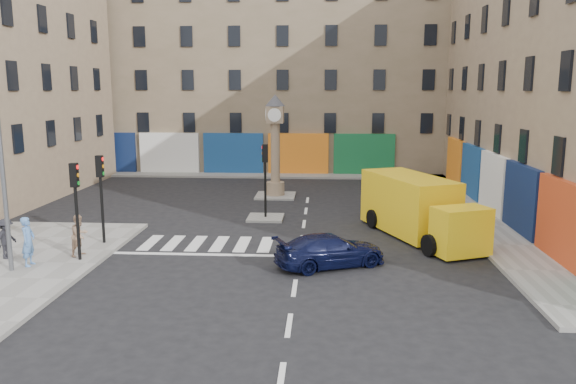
# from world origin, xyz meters

# --- Properties ---
(ground) EXTENTS (120.00, 120.00, 0.00)m
(ground) POSITION_xyz_m (0.00, 0.00, 0.00)
(ground) COLOR black
(ground) RESTS_ON ground
(sidewalk_right) EXTENTS (2.60, 30.00, 0.15)m
(sidewalk_right) POSITION_xyz_m (8.70, 10.00, 0.07)
(sidewalk_right) COLOR gray
(sidewalk_right) RESTS_ON ground
(sidewalk_far) EXTENTS (32.00, 2.40, 0.15)m
(sidewalk_far) POSITION_xyz_m (-4.00, 22.20, 0.07)
(sidewalk_far) COLOR gray
(sidewalk_far) RESTS_ON ground
(island_near) EXTENTS (1.80, 1.80, 0.12)m
(island_near) POSITION_xyz_m (-2.00, 8.00, 0.06)
(island_near) COLOR gray
(island_near) RESTS_ON ground
(island_far) EXTENTS (2.40, 2.40, 0.12)m
(island_far) POSITION_xyz_m (-2.00, 14.00, 0.06)
(island_far) COLOR gray
(island_far) RESTS_ON ground
(building_far) EXTENTS (32.00, 10.00, 17.00)m
(building_far) POSITION_xyz_m (-4.00, 28.00, 8.50)
(building_far) COLOR #867259
(building_far) RESTS_ON ground
(traffic_light_left_near) EXTENTS (0.28, 0.22, 3.70)m
(traffic_light_left_near) POSITION_xyz_m (-8.30, 0.20, 2.62)
(traffic_light_left_near) COLOR black
(traffic_light_left_near) RESTS_ON sidewalk_left
(traffic_light_left_far) EXTENTS (0.28, 0.22, 3.70)m
(traffic_light_left_far) POSITION_xyz_m (-8.30, 2.60, 2.62)
(traffic_light_left_far) COLOR black
(traffic_light_left_far) RESTS_ON sidewalk_left
(traffic_light_island) EXTENTS (0.28, 0.22, 3.70)m
(traffic_light_island) POSITION_xyz_m (-2.00, 8.00, 2.59)
(traffic_light_island) COLOR black
(traffic_light_island) RESTS_ON island_near
(lamp_post) EXTENTS (0.50, 0.25, 8.30)m
(lamp_post) POSITION_xyz_m (-10.20, -1.20, 4.79)
(lamp_post) COLOR #595B60
(lamp_post) RESTS_ON sidewalk_left
(clock_pillar) EXTENTS (1.20, 1.20, 6.10)m
(clock_pillar) POSITION_xyz_m (-2.00, 14.00, 3.55)
(clock_pillar) COLOR #947D61
(clock_pillar) RESTS_ON island_far
(navy_sedan) EXTENTS (4.52, 3.29, 1.22)m
(navy_sedan) POSITION_xyz_m (1.21, 0.45, 0.61)
(navy_sedan) COLOR black
(navy_sedan) RESTS_ON ground
(yellow_van) EXTENTS (4.76, 7.58, 2.66)m
(yellow_van) POSITION_xyz_m (5.11, 4.97, 1.32)
(yellow_van) COLOR yellow
(yellow_van) RESTS_ON ground
(pedestrian_blue) EXTENTS (0.46, 0.68, 1.82)m
(pedestrian_blue) POSITION_xyz_m (-9.82, -0.62, 1.06)
(pedestrian_blue) COLOR #5482C2
(pedestrian_blue) RESTS_ON sidewalk_left
(pedestrian_tan) EXTENTS (0.85, 0.95, 1.63)m
(pedestrian_tan) POSITION_xyz_m (-8.49, 0.71, 0.96)
(pedestrian_tan) COLOR tan
(pedestrian_tan) RESTS_ON sidewalk_left
(pedestrian_dark) EXTENTS (0.67, 1.05, 1.56)m
(pedestrian_dark) POSITION_xyz_m (-11.13, 0.18, 0.93)
(pedestrian_dark) COLOR black
(pedestrian_dark) RESTS_ON sidewalk_left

